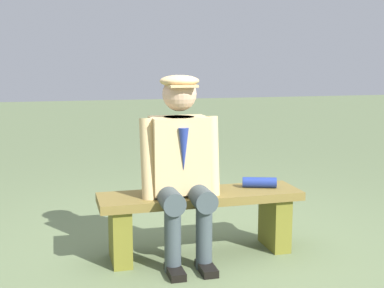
{
  "coord_description": "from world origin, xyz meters",
  "views": [
    {
      "loc": [
        0.97,
        3.41,
        1.38
      ],
      "look_at": [
        0.06,
        0.0,
        0.81
      ],
      "focal_mm": 48.28,
      "sensor_mm": 36.0,
      "label": 1
    }
  ],
  "objects": [
    {
      "name": "bench",
      "position": [
        0.0,
        0.0,
        0.31
      ],
      "size": [
        1.44,
        0.39,
        0.46
      ],
      "color": "olive",
      "rests_on": "ground"
    },
    {
      "name": "ground_plane",
      "position": [
        0.0,
        0.0,
        0.0
      ],
      "size": [
        30.0,
        30.0,
        0.0
      ],
      "primitive_type": "plane",
      "color": "#63744D"
    },
    {
      "name": "seated_man",
      "position": [
        0.16,
        0.06,
        0.71
      ],
      "size": [
        0.56,
        0.57,
        1.28
      ],
      "color": "#D5B67E",
      "rests_on": "ground"
    },
    {
      "name": "rolled_magazine",
      "position": [
        -0.46,
        -0.03,
        0.49
      ],
      "size": [
        0.26,
        0.15,
        0.08
      ],
      "primitive_type": "cylinder",
      "rotation": [
        0.0,
        1.57,
        -0.33
      ],
      "color": "navy",
      "rests_on": "bench"
    }
  ]
}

